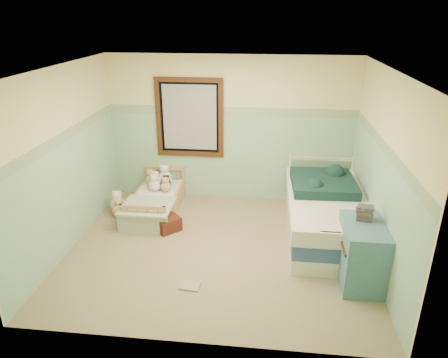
# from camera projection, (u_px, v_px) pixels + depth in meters

# --- Properties ---
(floor) EXTENTS (4.20, 3.60, 0.02)m
(floor) POSITION_uv_depth(u_px,v_px,m) (218.00, 249.00, 5.86)
(floor) COLOR #786A4C
(floor) RESTS_ON ground
(ceiling) EXTENTS (4.20, 3.60, 0.02)m
(ceiling) POSITION_uv_depth(u_px,v_px,m) (217.00, 68.00, 4.90)
(ceiling) COLOR silver
(ceiling) RESTS_ON wall_back
(wall_back) EXTENTS (4.20, 0.04, 2.50)m
(wall_back) POSITION_uv_depth(u_px,v_px,m) (231.00, 130.00, 7.03)
(wall_back) COLOR beige
(wall_back) RESTS_ON floor
(wall_front) EXTENTS (4.20, 0.04, 2.50)m
(wall_front) POSITION_uv_depth(u_px,v_px,m) (192.00, 237.00, 3.73)
(wall_front) COLOR beige
(wall_front) RESTS_ON floor
(wall_left) EXTENTS (0.04, 3.60, 2.50)m
(wall_left) POSITION_uv_depth(u_px,v_px,m) (65.00, 161.00, 5.60)
(wall_left) COLOR beige
(wall_left) RESTS_ON floor
(wall_right) EXTENTS (0.04, 3.60, 2.50)m
(wall_right) POSITION_uv_depth(u_px,v_px,m) (383.00, 173.00, 5.16)
(wall_right) COLOR beige
(wall_right) RESTS_ON floor
(wainscot_mint) EXTENTS (4.20, 0.01, 1.50)m
(wainscot_mint) POSITION_uv_depth(u_px,v_px,m) (230.00, 158.00, 7.21)
(wainscot_mint) COLOR #90BB9A
(wainscot_mint) RESTS_ON floor
(border_strip) EXTENTS (4.20, 0.01, 0.15)m
(border_strip) POSITION_uv_depth(u_px,v_px,m) (231.00, 111.00, 6.90)
(border_strip) COLOR #3D7243
(border_strip) RESTS_ON wall_back
(window_frame) EXTENTS (1.16, 0.06, 1.36)m
(window_frame) POSITION_uv_depth(u_px,v_px,m) (190.00, 118.00, 6.99)
(window_frame) COLOR #39190C
(window_frame) RESTS_ON wall_back
(window_blinds) EXTENTS (0.92, 0.01, 1.12)m
(window_blinds) POSITION_uv_depth(u_px,v_px,m) (190.00, 118.00, 7.00)
(window_blinds) COLOR #BABAB2
(window_blinds) RESTS_ON window_frame
(toddler_bed_frame) EXTENTS (0.73, 1.45, 0.19)m
(toddler_bed_frame) POSITION_uv_depth(u_px,v_px,m) (156.00, 206.00, 6.91)
(toddler_bed_frame) COLOR #BB894A
(toddler_bed_frame) RESTS_ON floor
(toddler_mattress) EXTENTS (0.66, 1.39, 0.12)m
(toddler_mattress) POSITION_uv_depth(u_px,v_px,m) (155.00, 198.00, 6.85)
(toddler_mattress) COLOR white
(toddler_mattress) RESTS_ON toddler_bed_frame
(patchwork_quilt) EXTENTS (0.79, 0.73, 0.03)m
(patchwork_quilt) POSITION_uv_depth(u_px,v_px,m) (147.00, 206.00, 6.41)
(patchwork_quilt) COLOR #7D9DC7
(patchwork_quilt) RESTS_ON toddler_mattress
(plush_bed_brown) EXTENTS (0.18, 0.18, 0.18)m
(plush_bed_brown) POSITION_uv_depth(u_px,v_px,m) (154.00, 178.00, 7.27)
(plush_bed_brown) COLOR brown
(plush_bed_brown) RESTS_ON toddler_mattress
(plush_bed_white) EXTENTS (0.23, 0.23, 0.23)m
(plush_bed_white) POSITION_uv_depth(u_px,v_px,m) (165.00, 177.00, 7.24)
(plush_bed_white) COLOR white
(plush_bed_white) RESTS_ON toddler_mattress
(plush_bed_tan) EXTENTS (0.17, 0.17, 0.17)m
(plush_bed_tan) POSITION_uv_depth(u_px,v_px,m) (153.00, 183.00, 7.06)
(plush_bed_tan) COLOR #D7AE7B
(plush_bed_tan) RESTS_ON toddler_mattress
(plush_bed_dark) EXTENTS (0.17, 0.17, 0.17)m
(plush_bed_dark) POSITION_uv_depth(u_px,v_px,m) (166.00, 184.00, 7.04)
(plush_bed_dark) COLOR black
(plush_bed_dark) RESTS_ON toddler_mattress
(plush_floor_cream) EXTENTS (0.25, 0.25, 0.25)m
(plush_floor_cream) POSITION_uv_depth(u_px,v_px,m) (118.00, 204.00, 6.93)
(plush_floor_cream) COLOR white
(plush_floor_cream) RESTS_ON floor
(plush_floor_tan) EXTENTS (0.23, 0.23, 0.23)m
(plush_floor_tan) POSITION_uv_depth(u_px,v_px,m) (119.00, 210.00, 6.74)
(plush_floor_tan) COLOR #D7AE7B
(plush_floor_tan) RESTS_ON floor
(twin_bed_frame) EXTENTS (1.09, 2.19, 0.22)m
(twin_bed_frame) POSITION_uv_depth(u_px,v_px,m) (325.00, 229.00, 6.17)
(twin_bed_frame) COLOR silver
(twin_bed_frame) RESTS_ON floor
(twin_boxspring) EXTENTS (1.09, 2.19, 0.22)m
(twin_boxspring) POSITION_uv_depth(u_px,v_px,m) (326.00, 216.00, 6.09)
(twin_boxspring) COLOR navy
(twin_boxspring) RESTS_ON twin_bed_frame
(twin_mattress) EXTENTS (1.14, 2.23, 0.22)m
(twin_mattress) POSITION_uv_depth(u_px,v_px,m) (328.00, 202.00, 6.00)
(twin_mattress) COLOR silver
(twin_mattress) RESTS_ON twin_boxspring
(teal_blanket) EXTENTS (0.96, 1.02, 0.14)m
(teal_blanket) POSITION_uv_depth(u_px,v_px,m) (323.00, 183.00, 6.21)
(teal_blanket) COLOR black
(teal_blanket) RESTS_ON twin_mattress
(dresser) EXTENTS (0.50, 0.79, 0.79)m
(dresser) POSITION_uv_depth(u_px,v_px,m) (362.00, 254.00, 5.02)
(dresser) COLOR #3D6B74
(dresser) RESTS_ON floor
(book_stack) EXTENTS (0.21, 0.18, 0.18)m
(book_stack) POSITION_uv_depth(u_px,v_px,m) (365.00, 213.00, 4.96)
(book_stack) COLOR brown
(book_stack) RESTS_ON dresser
(red_pillow) EXTENTS (0.46, 0.46, 0.22)m
(red_pillow) POSITION_uv_depth(u_px,v_px,m) (168.00, 224.00, 6.32)
(red_pillow) COLOR maroon
(red_pillow) RESTS_ON floor
(floor_book) EXTENTS (0.26, 0.21, 0.02)m
(floor_book) POSITION_uv_depth(u_px,v_px,m) (190.00, 286.00, 5.06)
(floor_book) COLOR gold
(floor_book) RESTS_ON floor
(extra_plush_0) EXTENTS (0.19, 0.19, 0.19)m
(extra_plush_0) POSITION_uv_depth(u_px,v_px,m) (151.00, 180.00, 7.19)
(extra_plush_0) COLOR #D7AE7B
(extra_plush_0) RESTS_ON toddler_mattress
(extra_plush_1) EXTENTS (0.20, 0.20, 0.20)m
(extra_plush_1) POSITION_uv_depth(u_px,v_px,m) (155.00, 185.00, 6.95)
(extra_plush_1) COLOR white
(extra_plush_1) RESTS_ON toddler_mattress
(extra_plush_2) EXTENTS (0.18, 0.18, 0.18)m
(extra_plush_2) POSITION_uv_depth(u_px,v_px,m) (166.00, 187.00, 6.92)
(extra_plush_2) COLOR #D7AE7B
(extra_plush_2) RESTS_ON toddler_mattress
(extra_plush_3) EXTENTS (0.18, 0.18, 0.18)m
(extra_plush_3) POSITION_uv_depth(u_px,v_px,m) (156.00, 181.00, 7.14)
(extra_plush_3) COLOR white
(extra_plush_3) RESTS_ON toddler_mattress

